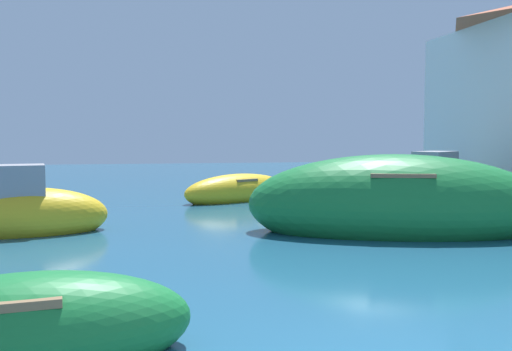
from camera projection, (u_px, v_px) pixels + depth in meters
The scene contains 5 objects.
moored_boat_0 at pixel (395, 205), 12.24m from camera, with size 6.91×4.20×2.23m.
moored_boat_3 at pixel (29, 330), 5.24m from camera, with size 3.22×1.62×1.09m.
moored_boat_4 at pixel (24, 213), 12.15m from camera, with size 3.69×2.10×1.80m.
moored_boat_6 at pixel (239, 191), 18.41m from camera, with size 4.25×3.06×1.14m.
moored_boat_9 at pixel (432, 184), 19.21m from camera, with size 3.87×3.40×1.88m.
Camera 1 is at (-2.46, -3.78, 2.12)m, focal length 39.23 mm.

